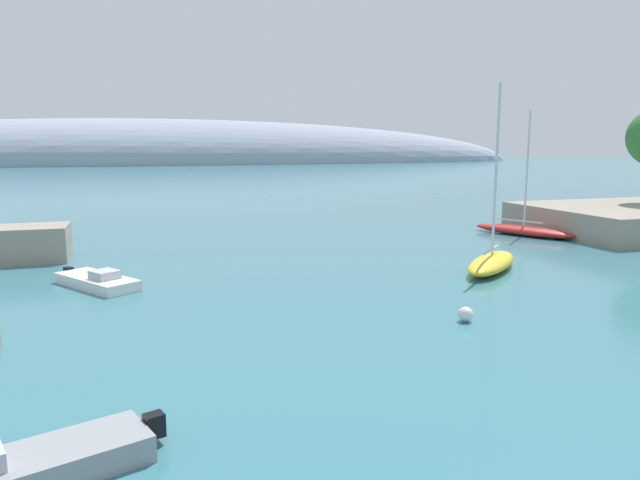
{
  "coord_description": "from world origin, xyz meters",
  "views": [
    {
      "loc": [
        -8.92,
        -3.94,
        6.91
      ],
      "look_at": [
        0.97,
        26.47,
        1.64
      ],
      "focal_mm": 32.54,
      "sensor_mm": 36.0,
      "label": 1
    }
  ],
  "objects_px": {
    "sailboat_red_near_shore": "(524,230)",
    "motorboat_white_outer": "(97,281)",
    "mooring_buoy_white": "(466,314)",
    "sailboat_yellow_mid_mooring": "(492,261)",
    "motorboat_grey_alongside_breakwater": "(13,472)"
  },
  "relations": [
    {
      "from": "mooring_buoy_white",
      "to": "motorboat_grey_alongside_breakwater",
      "type": "bearing_deg",
      "value": -154.82
    },
    {
      "from": "sailboat_red_near_shore",
      "to": "motorboat_white_outer",
      "type": "xyz_separation_m",
      "value": [
        -30.38,
        -7.32,
        -0.14
      ]
    },
    {
      "from": "sailboat_red_near_shore",
      "to": "motorboat_white_outer",
      "type": "height_order",
      "value": "sailboat_red_near_shore"
    },
    {
      "from": "sailboat_red_near_shore",
      "to": "mooring_buoy_white",
      "type": "relative_size",
      "value": 15.87
    },
    {
      "from": "sailboat_red_near_shore",
      "to": "mooring_buoy_white",
      "type": "bearing_deg",
      "value": -67.36
    },
    {
      "from": "sailboat_red_near_shore",
      "to": "motorboat_white_outer",
      "type": "bearing_deg",
      "value": -101.52
    },
    {
      "from": "motorboat_grey_alongside_breakwater",
      "to": "sailboat_red_near_shore",
      "type": "bearing_deg",
      "value": -160.09
    },
    {
      "from": "sailboat_yellow_mid_mooring",
      "to": "motorboat_white_outer",
      "type": "relative_size",
      "value": 1.98
    },
    {
      "from": "motorboat_white_outer",
      "to": "sailboat_yellow_mid_mooring",
      "type": "bearing_deg",
      "value": 49.06
    },
    {
      "from": "sailboat_yellow_mid_mooring",
      "to": "mooring_buoy_white",
      "type": "bearing_deg",
      "value": -171.83
    },
    {
      "from": "sailboat_red_near_shore",
      "to": "motorboat_white_outer",
      "type": "distance_m",
      "value": 31.25
    },
    {
      "from": "sailboat_yellow_mid_mooring",
      "to": "mooring_buoy_white",
      "type": "xyz_separation_m",
      "value": [
        -6.45,
        -7.71,
        -0.24
      ]
    },
    {
      "from": "sailboat_yellow_mid_mooring",
      "to": "motorboat_grey_alongside_breakwater",
      "type": "relative_size",
      "value": 1.73
    },
    {
      "from": "sailboat_yellow_mid_mooring",
      "to": "motorboat_white_outer",
      "type": "xyz_separation_m",
      "value": [
        -20.58,
        2.83,
        -0.23
      ]
    },
    {
      "from": "motorboat_grey_alongside_breakwater",
      "to": "motorboat_white_outer",
      "type": "height_order",
      "value": "motorboat_grey_alongside_breakwater"
    }
  ]
}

